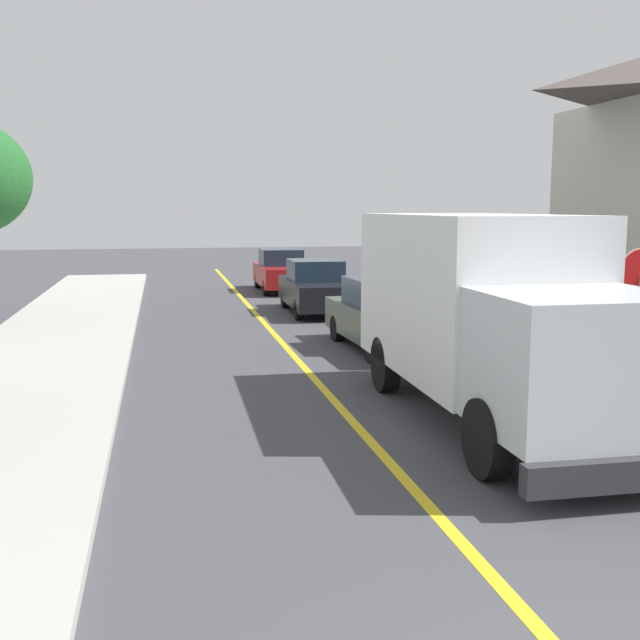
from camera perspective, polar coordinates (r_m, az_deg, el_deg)
centre_line_yellow at (r=13.89m, az=0.39°, el=-5.32°), size 0.16×56.00×0.01m
box_truck at (r=12.11m, az=12.39°, el=0.92°), size 2.49×7.21×3.20m
parked_car_near at (r=17.85m, az=4.94°, el=0.31°), size 1.99×4.47×1.67m
parked_car_mid at (r=23.98m, az=-0.31°, el=2.43°), size 1.87×4.43×1.67m
parked_car_far at (r=30.27m, az=-2.92°, el=3.68°), size 1.85×4.42×1.67m
parked_van_across at (r=17.27m, az=16.13°, el=-0.27°), size 1.84×4.42×1.67m
stop_sign at (r=13.79m, az=22.90°, el=1.72°), size 0.80×0.10×2.65m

